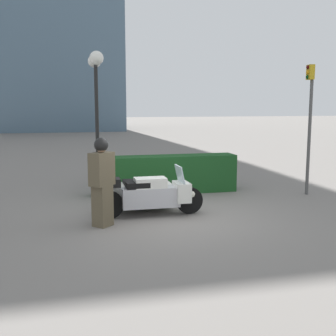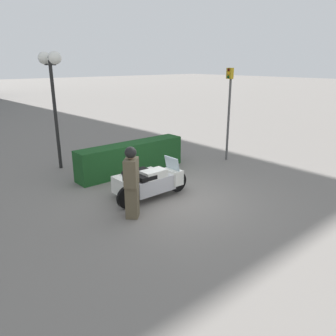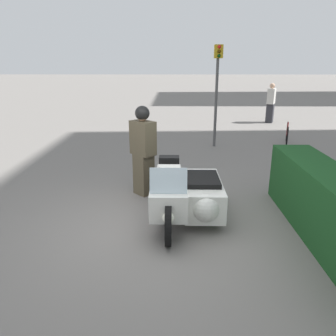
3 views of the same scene
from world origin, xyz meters
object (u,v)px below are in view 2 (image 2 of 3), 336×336
(twin_lamp_post, at_px, (51,73))
(traffic_light_near, at_px, (229,101))
(officer_rider, at_px, (132,181))
(hedge_bush_curbside, at_px, (132,158))
(police_motorcycle, at_px, (148,181))

(twin_lamp_post, bearing_deg, traffic_light_near, -30.78)
(officer_rider, xyz_separation_m, hedge_bush_curbside, (2.05, 3.01, -0.44))
(police_motorcycle, bearing_deg, officer_rider, -143.23)
(hedge_bush_curbside, distance_m, twin_lamp_post, 4.01)
(officer_rider, height_order, hedge_bush_curbside, officer_rider)
(officer_rider, bearing_deg, hedge_bush_curbside, 100.85)
(police_motorcycle, distance_m, officer_rider, 1.54)
(officer_rider, xyz_separation_m, twin_lamp_post, (0.29, 5.16, 2.45))
(officer_rider, relative_size, twin_lamp_post, 0.45)
(hedge_bush_curbside, xyz_separation_m, twin_lamp_post, (-1.76, 2.15, 2.90))
(officer_rider, bearing_deg, traffic_light_near, 62.40)
(hedge_bush_curbside, relative_size, traffic_light_near, 1.15)
(officer_rider, distance_m, traffic_light_near, 6.31)
(hedge_bush_curbside, bearing_deg, traffic_light_near, -17.12)
(twin_lamp_post, xyz_separation_m, traffic_light_near, (5.59, -3.33, -1.08))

